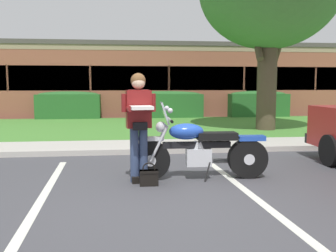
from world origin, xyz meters
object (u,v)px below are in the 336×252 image
at_px(motorcycle, 204,149).
at_px(hedge_left, 69,105).
at_px(handbag, 149,176).
at_px(brick_building, 159,81).
at_px(hedge_center_right, 258,103).
at_px(rider_person, 139,118).
at_px(hedge_center_left, 166,104).

bearing_deg(motorcycle, hedge_left, 108.73).
relative_size(handbag, brick_building, 0.02).
distance_m(hedge_left, hedge_center_right, 8.60).
bearing_deg(rider_person, hedge_center_left, 81.29).
relative_size(motorcycle, handbag, 6.23).
bearing_deg(rider_person, handbag, -60.23).
relative_size(handbag, hedge_left, 0.13).
height_order(hedge_left, hedge_center_left, same).
distance_m(rider_person, brick_building, 16.17).
relative_size(handbag, hedge_center_left, 0.11).
height_order(handbag, brick_building, brick_building).
xyz_separation_m(rider_person, hedge_center_left, (1.68, 10.95, -0.36)).
bearing_deg(brick_building, hedge_center_right, -50.96).
height_order(motorcycle, handbag, motorcycle).
height_order(handbag, hedge_center_left, hedge_center_left).
bearing_deg(hedge_left, handbag, -76.15).
relative_size(motorcycle, brick_building, 0.11).
bearing_deg(brick_building, rider_person, -96.57).
distance_m(motorcycle, brick_building, 16.03).
bearing_deg(handbag, brick_building, 84.00).
xyz_separation_m(rider_person, hedge_center_right, (5.98, 10.95, -0.36)).
height_order(rider_person, brick_building, brick_building).
bearing_deg(handbag, hedge_center_right, 62.43).
xyz_separation_m(rider_person, brick_building, (1.85, 16.05, 0.74)).
xyz_separation_m(hedge_center_right, brick_building, (-4.13, 5.10, 1.10)).
bearing_deg(hedge_center_right, hedge_center_left, 180.00).
relative_size(rider_person, brick_building, 0.08).
xyz_separation_m(handbag, hedge_left, (-2.76, 11.19, 0.51)).
height_order(rider_person, hedge_center_right, rider_person).
height_order(motorcycle, hedge_left, motorcycle).
distance_m(motorcycle, hedge_center_right, 11.93).
height_order(handbag, hedge_center_right, hedge_center_right).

